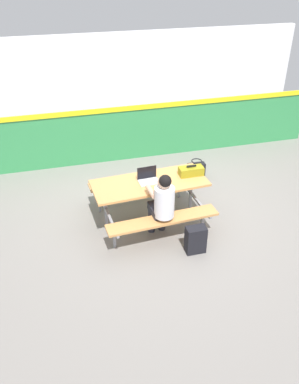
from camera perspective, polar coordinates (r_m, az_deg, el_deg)
ground_plane at (r=6.80m, az=2.41°, el=-3.66°), size 10.00×10.00×0.02m
accent_backdrop at (r=8.22m, az=-2.22°, el=12.84°), size 8.00×0.14×2.60m
picnic_table_main at (r=6.40m, az=0.00°, el=0.18°), size 1.88×1.66×0.74m
student_nearer at (r=5.90m, az=1.89°, el=-1.42°), size 0.38×0.53×1.21m
laptop_silver at (r=6.32m, az=-0.20°, el=1.97°), size 0.33×0.24×0.22m
toolbox_grey at (r=6.52m, az=6.02°, el=3.02°), size 0.40×0.18×0.18m
backpack_dark at (r=6.00m, az=6.64°, el=-6.82°), size 0.30×0.22×0.44m
tote_bag_bright at (r=7.80m, az=6.72°, el=2.98°), size 0.34×0.21×0.43m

